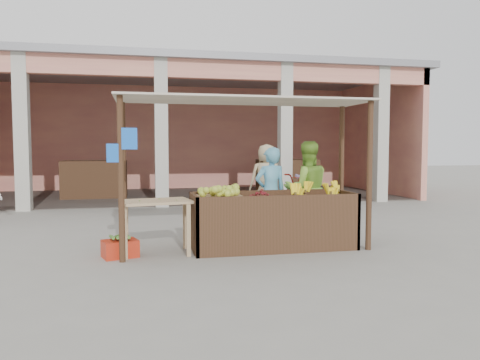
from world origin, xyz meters
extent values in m
plane|color=gray|center=(0.00, 0.00, 0.00)|extent=(60.00, 60.00, 0.00)
cube|color=#EA9C7A|center=(0.00, 11.40, 2.00)|extent=(14.00, 0.20, 4.00)
cube|color=#EA9C7A|center=(6.90, 8.50, 2.00)|extent=(0.20, 6.00, 4.00)
cube|color=#EA9C7A|center=(0.00, 5.65, 3.75)|extent=(14.00, 0.30, 0.50)
cube|color=gray|center=(0.00, 8.50, 4.10)|extent=(14.40, 6.40, 0.20)
cube|color=#B3AFA4|center=(-4.50, 5.65, 2.00)|extent=(0.35, 0.35, 4.00)
cube|color=#B3AFA4|center=(-1.00, 5.65, 2.00)|extent=(0.35, 0.35, 4.00)
cube|color=#B3AFA4|center=(2.50, 5.65, 2.00)|extent=(0.35, 0.35, 4.00)
cube|color=#B3AFA4|center=(5.50, 5.65, 2.00)|extent=(0.35, 0.35, 4.00)
cube|color=#4A2C1D|center=(-3.00, 8.50, 0.60)|extent=(2.00, 1.20, 1.20)
cube|color=#4A2C1D|center=(3.50, 8.50, 0.60)|extent=(2.00, 1.20, 1.20)
cube|color=#4A2C1D|center=(0.50, 0.00, 0.40)|extent=(2.60, 0.95, 0.80)
cylinder|color=#4A2C1D|center=(-1.85, -0.45, 1.18)|extent=(0.09, 0.09, 2.35)
cylinder|color=#4A2C1D|center=(1.95, -0.45, 1.18)|extent=(0.09, 0.09, 2.35)
cylinder|color=#4A2C1D|center=(-1.85, 0.60, 1.18)|extent=(0.09, 0.09, 2.35)
cylinder|color=#4A2C1D|center=(1.95, 0.60, 1.18)|extent=(0.09, 0.09, 2.35)
cube|color=beige|center=(0.05, 0.08, 2.37)|extent=(4.00, 1.35, 0.03)
cube|color=blue|center=(-1.73, -0.45, 1.75)|extent=(0.22, 0.08, 0.30)
cube|color=blue|center=(-1.95, -0.45, 1.55)|extent=(0.18, 0.07, 0.26)
cube|color=#99744F|center=(-0.39, 0.05, 0.83)|extent=(0.78, 0.67, 0.06)
ellipsoid|color=gold|center=(-0.39, 0.05, 0.93)|extent=(0.66, 0.58, 0.14)
ellipsoid|color=maroon|center=(0.31, 0.05, 0.87)|extent=(0.45, 0.37, 0.14)
cube|color=tan|center=(-1.35, -0.01, 0.80)|extent=(1.12, 0.84, 0.04)
cube|color=tan|center=(-1.81, -0.30, 0.39)|extent=(0.06, 0.06, 0.78)
cube|color=tan|center=(-0.89, -0.30, 0.39)|extent=(0.06, 0.06, 0.78)
cube|color=tan|center=(-1.81, 0.28, 0.39)|extent=(0.06, 0.06, 0.78)
cube|color=tan|center=(-0.89, 0.28, 0.39)|extent=(0.06, 0.06, 0.78)
cube|color=red|center=(-1.89, -0.14, 0.13)|extent=(0.58, 0.48, 0.26)
ellipsoid|color=maroon|center=(2.88, 5.25, 0.27)|extent=(0.40, 0.40, 0.55)
ellipsoid|color=maroon|center=(3.20, 5.29, 0.27)|extent=(0.40, 0.40, 0.55)
ellipsoid|color=maroon|center=(3.04, 5.52, 0.27)|extent=(0.40, 0.40, 0.55)
imported|color=#58A5C6|center=(0.70, 0.82, 0.87)|extent=(0.72, 0.58, 1.74)
imported|color=#82B838|center=(1.38, 0.82, 0.92)|extent=(0.92, 0.57, 1.83)
imported|color=#9F1E12|center=(1.21, 2.18, 0.55)|extent=(1.51, 2.22, 1.10)
imported|color=tan|center=(1.50, 4.02, 0.95)|extent=(0.93, 0.62, 1.89)
imported|color=#917AA9|center=(2.99, 5.06, 0.83)|extent=(0.92, 0.72, 1.66)
camera|label=1|loc=(-1.60, -7.20, 1.63)|focal=35.00mm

